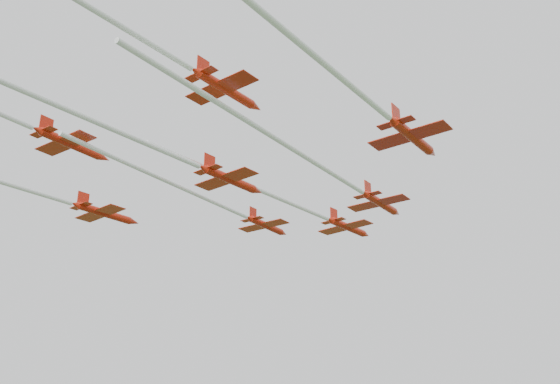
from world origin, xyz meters
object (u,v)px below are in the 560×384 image
at_px(jet_lead, 311,212).
at_px(jet_row3_mid, 182,159).
at_px(jet_row3_left, 16,186).
at_px(jet_row3_right, 354,88).
at_px(jet_row4_right, 162,51).
at_px(jet_row2_left, 228,209).
at_px(jet_row2_right, 334,174).

xyz_separation_m(jet_lead, jet_row3_mid, (-6.18, -28.26, -1.42)).
bearing_deg(jet_row3_left, jet_row3_right, 8.50).
xyz_separation_m(jet_lead, jet_row3_right, (18.90, -36.10, -1.89)).
xyz_separation_m(jet_row3_right, jet_row4_right, (-15.10, -11.24, 1.61)).
height_order(jet_row2_left, jet_row3_mid, jet_row2_left).
bearing_deg(jet_row3_right, jet_row2_left, 149.27).
bearing_deg(jet_row3_mid, jet_row2_left, 117.40).
xyz_separation_m(jet_row3_left, jet_row4_right, (37.04, -18.34, 0.59)).
height_order(jet_lead, jet_row4_right, jet_lead).
relative_size(jet_row2_right, jet_row3_right, 0.98).
distance_m(jet_row2_right, jet_row3_right, 20.85).
bearing_deg(jet_row2_left, jet_row3_right, -32.55).
xyz_separation_m(jet_row3_left, jet_row3_mid, (27.05, 0.73, -0.56)).
height_order(jet_row2_left, jet_row4_right, jet_row4_right).
distance_m(jet_row3_left, jet_row3_right, 52.63).
height_order(jet_row2_right, jet_row3_mid, jet_row3_mid).
distance_m(jet_lead, jet_row2_left, 13.58).
bearing_deg(jet_row3_mid, jet_lead, 93.19).
bearing_deg(jet_lead, jet_row4_right, -69.08).
relative_size(jet_lead, jet_row2_left, 1.04).
bearing_deg(jet_row4_right, jet_row2_right, 92.28).
distance_m(jet_row3_mid, jet_row3_right, 26.28).
bearing_deg(jet_row3_mid, jet_row2_right, 49.77).
distance_m(jet_row2_left, jet_row2_right, 21.99).
bearing_deg(jet_row2_left, jet_row2_right, -11.97).
height_order(jet_lead, jet_row3_left, jet_lead).
bearing_deg(jet_row2_left, jet_row3_mid, -67.61).
distance_m(jet_row2_left, jet_row3_mid, 19.85).
relative_size(jet_row2_left, jet_row3_left, 0.78).
bearing_deg(jet_row4_right, jet_lead, 108.54).
bearing_deg(jet_row3_mid, jet_row4_right, -46.84).
xyz_separation_m(jet_lead, jet_row2_right, (10.02, -17.24, -2.10)).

